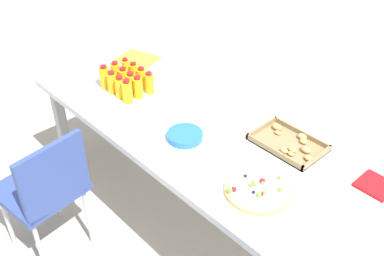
% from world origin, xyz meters
% --- Properties ---
extents(ground_plane, '(12.00, 12.00, 0.00)m').
position_xyz_m(ground_plane, '(0.00, 0.00, 0.00)').
color(ground_plane, '#B2A899').
extents(party_table, '(2.38, 0.83, 0.75)m').
position_xyz_m(party_table, '(0.00, 0.00, 0.69)').
color(party_table, silver).
rests_on(party_table, ground_plane).
extents(chair_near_left, '(0.45, 0.45, 0.83)m').
position_xyz_m(chair_near_left, '(-0.52, -0.74, 0.50)').
color(chair_near_left, '#33478C').
rests_on(chair_near_left, ground_plane).
extents(juice_bottle_0, '(0.06, 0.06, 0.15)m').
position_xyz_m(juice_bottle_0, '(-0.80, -0.14, 0.82)').
color(juice_bottle_0, '#FAAD14').
rests_on(juice_bottle_0, party_table).
extents(juice_bottle_1, '(0.06, 0.06, 0.14)m').
position_xyz_m(juice_bottle_1, '(-0.73, -0.14, 0.82)').
color(juice_bottle_1, '#F9AB14').
rests_on(juice_bottle_1, party_table).
extents(juice_bottle_2, '(0.06, 0.06, 0.14)m').
position_xyz_m(juice_bottle_2, '(-0.65, -0.14, 0.81)').
color(juice_bottle_2, '#F9AE14').
rests_on(juice_bottle_2, party_table).
extents(juice_bottle_3, '(0.06, 0.06, 0.14)m').
position_xyz_m(juice_bottle_3, '(-0.58, -0.14, 0.82)').
color(juice_bottle_3, '#F9AC14').
rests_on(juice_bottle_3, party_table).
extents(juice_bottle_4, '(0.06, 0.06, 0.15)m').
position_xyz_m(juice_bottle_4, '(-0.80, -0.06, 0.82)').
color(juice_bottle_4, '#F9AF14').
rests_on(juice_bottle_4, party_table).
extents(juice_bottle_5, '(0.06, 0.06, 0.13)m').
position_xyz_m(juice_bottle_5, '(-0.72, -0.06, 0.81)').
color(juice_bottle_5, '#FAAE14').
rests_on(juice_bottle_5, party_table).
extents(juice_bottle_6, '(0.06, 0.06, 0.13)m').
position_xyz_m(juice_bottle_6, '(-0.65, -0.06, 0.81)').
color(juice_bottle_6, '#FAAC14').
rests_on(juice_bottle_6, party_table).
extents(juice_bottle_7, '(0.06, 0.06, 0.14)m').
position_xyz_m(juice_bottle_7, '(-0.58, -0.06, 0.82)').
color(juice_bottle_7, '#FAAE14').
rests_on(juice_bottle_7, party_table).
extents(juice_bottle_8, '(0.05, 0.05, 0.14)m').
position_xyz_m(juice_bottle_8, '(-0.80, 0.01, 0.82)').
color(juice_bottle_8, '#FAAE14').
rests_on(juice_bottle_8, party_table).
extents(juice_bottle_9, '(0.05, 0.05, 0.14)m').
position_xyz_m(juice_bottle_9, '(-0.73, 0.02, 0.82)').
color(juice_bottle_9, '#F9AB14').
rests_on(juice_bottle_9, party_table).
extents(juice_bottle_10, '(0.06, 0.06, 0.14)m').
position_xyz_m(juice_bottle_10, '(-0.65, 0.02, 0.81)').
color(juice_bottle_10, '#FAAE14').
rests_on(juice_bottle_10, party_table).
extents(juice_bottle_11, '(0.06, 0.06, 0.13)m').
position_xyz_m(juice_bottle_11, '(-0.58, 0.02, 0.81)').
color(juice_bottle_11, '#FAAE14').
rests_on(juice_bottle_11, party_table).
extents(fruit_pizza, '(0.30, 0.30, 0.05)m').
position_xyz_m(fruit_pizza, '(0.41, -0.16, 0.76)').
color(fruit_pizza, tan).
rests_on(fruit_pizza, party_table).
extents(snack_tray, '(0.35, 0.24, 0.04)m').
position_xyz_m(snack_tray, '(0.30, 0.21, 0.76)').
color(snack_tray, olive).
rests_on(snack_tray, party_table).
extents(plate_stack, '(0.19, 0.19, 0.03)m').
position_xyz_m(plate_stack, '(-0.09, -0.14, 0.77)').
color(plate_stack, blue).
rests_on(plate_stack, party_table).
extents(napkin_stack, '(0.15, 0.15, 0.01)m').
position_xyz_m(napkin_stack, '(0.75, 0.25, 0.76)').
color(napkin_stack, red).
rests_on(napkin_stack, party_table).
extents(paper_folder, '(0.30, 0.26, 0.01)m').
position_xyz_m(paper_folder, '(-0.97, 0.23, 0.75)').
color(paper_folder, yellow).
rests_on(paper_folder, party_table).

